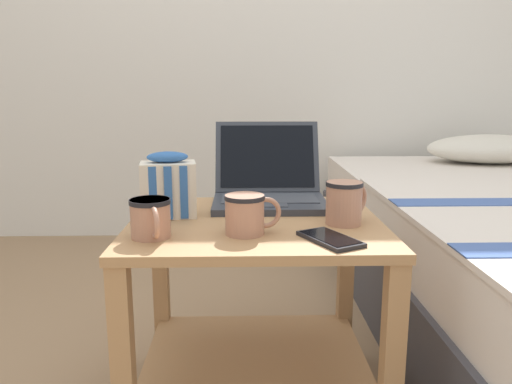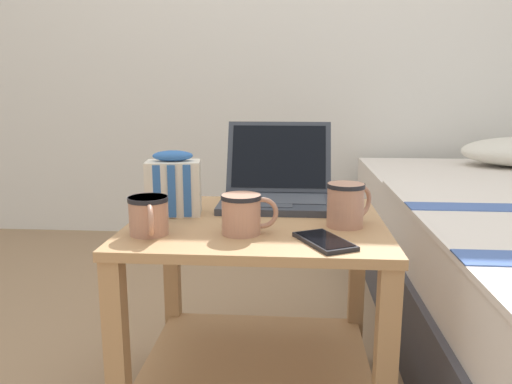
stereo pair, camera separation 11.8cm
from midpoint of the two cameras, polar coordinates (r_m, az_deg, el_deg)
back_wall at (r=2.85m, az=-2.17°, el=20.14°), size 8.00×0.05×2.50m
bedside_table at (r=1.29m, az=-2.70°, el=-11.08°), size 0.62×0.54×0.51m
laptop at (r=1.42m, az=-0.90°, el=0.57°), size 0.31×0.32×0.22m
mug_front_left at (r=1.20m, az=7.39°, el=-1.01°), size 0.11×0.11×0.10m
mug_front_right at (r=1.12m, az=-14.93°, el=-2.73°), size 0.09×0.12×0.09m
mug_mid_center at (r=1.11m, az=-4.19°, el=-2.36°), size 0.13×0.09×0.09m
snack_bag at (r=1.29m, az=-12.57°, el=0.54°), size 0.15×0.10×0.17m
cell_phone at (r=1.07m, az=5.37°, el=-5.40°), size 0.14×0.17×0.01m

